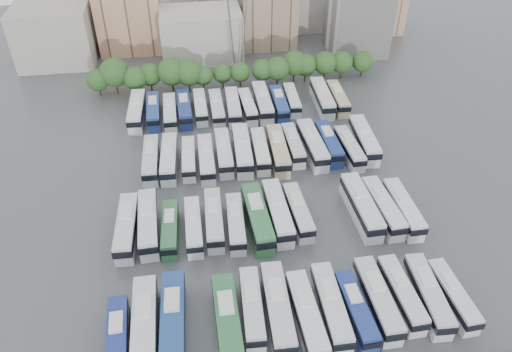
{
  "coord_description": "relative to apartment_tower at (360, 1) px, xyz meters",
  "views": [
    {
      "loc": [
        -10.27,
        -62.82,
        53.45
      ],
      "look_at": [
        -0.5,
        3.12,
        3.0
      ],
      "focal_mm": 35.0,
      "sensor_mm": 36.0,
      "label": 1
    }
  ],
  "objects": [
    {
      "name": "bus_r1_s11",
      "position": [
        -18.99,
        -63.96,
        -10.91
      ],
      "size": [
        3.25,
        13.65,
        4.27
      ],
      "rotation": [
        0.0,
        0.0,
        0.02
      ],
      "color": "silver",
      "rests_on": "ground"
    },
    {
      "name": "bus_r1_s12",
      "position": [
        -15.68,
        -64.56,
        -11.05
      ],
      "size": [
        3.37,
        12.77,
        3.97
      ],
      "rotation": [
        0.0,
        0.0,
        0.05
      ],
      "color": "silver",
      "rests_on": "ground"
    },
    {
      "name": "bus_r3_s0",
      "position": [
        -55.44,
        -27.8,
        -10.97
      ],
      "size": [
        3.39,
        13.3,
        4.14
      ],
      "rotation": [
        0.0,
        0.0,
        -0.04
      ],
      "color": "silver",
      "rests_on": "ground"
    },
    {
      "name": "tree_line",
      "position": [
        -35.82,
        -15.85,
        -8.77
      ],
      "size": [
        66.17,
        7.67,
        8.28
      ],
      "color": "black",
      "rests_on": "ground"
    },
    {
      "name": "bus_r0_s10",
      "position": [
        -22.64,
        -81.86,
        -11.08
      ],
      "size": [
        2.89,
        12.48,
        3.9
      ],
      "rotation": [
        0.0,
        0.0,
        0.01
      ],
      "color": "silver",
      "rests_on": "ground"
    },
    {
      "name": "bus_r3_s2",
      "position": [
        -48.65,
        -29.08,
        -11.18
      ],
      "size": [
        2.71,
        11.86,
        3.71
      ],
      "rotation": [
        0.0,
        0.0,
        0.01
      ],
      "color": "silver",
      "rests_on": "ground"
    },
    {
      "name": "bus_r1_s1",
      "position": [
        -52.26,
        -62.94,
        -11.0
      ],
      "size": [
        3.3,
        13.1,
        4.08
      ],
      "rotation": [
        0.0,
        0.0,
        0.04
      ],
      "color": "silver",
      "rests_on": "ground"
    },
    {
      "name": "bus_r3_s12",
      "position": [
        -16.07,
        -28.0,
        -10.91
      ],
      "size": [
        3.49,
        13.69,
        4.26
      ],
      "rotation": [
        0.0,
        0.0,
        -0.04
      ],
      "color": "silver",
      "rests_on": "ground"
    },
    {
      "name": "bus_r3_s5",
      "position": [
        -38.96,
        -28.8,
        -11.15
      ],
      "size": [
        2.65,
        12.01,
        3.77
      ],
      "rotation": [
        0.0,
        0.0,
        0.0
      ],
      "color": "silver",
      "rests_on": "ground"
    },
    {
      "name": "bus_r2_s8",
      "position": [
        -29.13,
        -46.35,
        -10.97
      ],
      "size": [
        3.36,
        13.27,
        4.13
      ],
      "rotation": [
        0.0,
        0.0,
        -0.04
      ],
      "color": "tan",
      "rests_on": "ground"
    },
    {
      "name": "bus_r3_s1",
      "position": [
        -52.05,
        -27.96,
        -11.16
      ],
      "size": [
        2.79,
        11.97,
        3.74
      ],
      "rotation": [
        0.0,
        0.0,
        0.02
      ],
      "color": "navy",
      "rests_on": "ground"
    },
    {
      "name": "bus_r0_s7",
      "position": [
        -32.29,
        -83.02,
        -11.07
      ],
      "size": [
        3.08,
        12.58,
        3.93
      ],
      "rotation": [
        0.0,
        0.0,
        0.03
      ],
      "color": "silver",
      "rests_on": "ground"
    },
    {
      "name": "bus_r0_s13",
      "position": [
        -12.6,
        -82.54,
        -11.32
      ],
      "size": [
        2.86,
        10.99,
        3.42
      ],
      "rotation": [
        0.0,
        0.0,
        0.05
      ],
      "color": "silver",
      "rests_on": "ground"
    },
    {
      "name": "apartment_tower",
      "position": [
        0.0,
        0.0,
        0.0
      ],
      "size": [
        14.0,
        14.0,
        26.0
      ],
      "primitive_type": "cube",
      "color": "silver",
      "rests_on": "ground"
    },
    {
      "name": "bus_r1_s2",
      "position": [
        -49.02,
        -64.38,
        -11.33
      ],
      "size": [
        2.79,
        10.91,
        3.4
      ],
      "rotation": [
        0.0,
        0.0,
        -0.04
      ],
      "color": "#2D693B",
      "rests_on": "ground"
    },
    {
      "name": "bus_r3_s6",
      "position": [
        -35.51,
        -28.89,
        -11.07
      ],
      "size": [
        3.13,
        12.62,
        3.93
      ],
      "rotation": [
        0.0,
        0.0,
        -0.03
      ],
      "color": "silver",
      "rests_on": "ground"
    },
    {
      "name": "bus_r2_s12",
      "position": [
        -15.89,
        -47.32,
        -11.2
      ],
      "size": [
        2.98,
        11.76,
        3.66
      ],
      "rotation": [
        0.0,
        0.0,
        0.04
      ],
      "color": "silver",
      "rests_on": "ground"
    },
    {
      "name": "bus_r1_s7",
      "position": [
        -32.34,
        -63.34,
        -10.98
      ],
      "size": [
        3.13,
        13.18,
        4.12
      ],
      "rotation": [
        0.0,
        0.0,
        0.02
      ],
      "color": "silver",
      "rests_on": "ground"
    },
    {
      "name": "bus_r2_s1",
      "position": [
        -52.2,
        -45.88,
        -11.1
      ],
      "size": [
        2.86,
        12.37,
        3.87
      ],
      "rotation": [
        0.0,
        0.0,
        -0.01
      ],
      "color": "silver",
      "rests_on": "ground"
    },
    {
      "name": "bus_r0_s5",
      "position": [
        -38.84,
        -80.7,
        -11.22
      ],
      "size": [
        3.06,
        11.63,
        3.62
      ],
      "rotation": [
        0.0,
        0.0,
        -0.05
      ],
      "color": "silver",
      "rests_on": "ground"
    },
    {
      "name": "bus_r2_s4",
      "position": [
        -42.38,
        -47.03,
        -11.11
      ],
      "size": [
        2.79,
        12.31,
        3.85
      ],
      "rotation": [
        0.0,
        0.0,
        -0.01
      ],
      "color": "silver",
      "rests_on": "ground"
    },
    {
      "name": "bus_r0_s0",
      "position": [
        -55.4,
        -83.14,
        -11.23
      ],
      "size": [
        3.04,
        11.62,
        3.61
      ],
      "rotation": [
        0.0,
        0.0,
        0.05
      ],
      "color": "navy",
      "rests_on": "ground"
    },
    {
      "name": "bus_r2_s7",
      "position": [
        -32.35,
        -45.75,
        -11.18
      ],
      "size": [
        3.01,
        11.88,
        3.7
      ],
      "rotation": [
        0.0,
        0.0,
        -0.04
      ],
      "color": "silver",
      "rests_on": "ground"
    },
    {
      "name": "bus_r2_s11",
      "position": [
        -19.25,
        -45.19,
        -11.13
      ],
      "size": [
        2.78,
        12.16,
        3.81
      ],
      "rotation": [
        0.0,
        0.0,
        0.01
      ],
      "color": "navy",
      "rests_on": "ground"
    },
    {
      "name": "bus_r0_s8",
      "position": [
        -28.92,
        -82.16,
        -11.07
      ],
      "size": [
        2.95,
        12.6,
        3.94
      ],
      "rotation": [
        0.0,
        0.0,
        -0.02
      ],
      "color": "silver",
      "rests_on": "ground"
    },
    {
      "name": "bus_r1_s8",
      "position": [
        -29.09,
        -63.42,
        -11.22
      ],
      "size": [
        2.99,
        11.63,
        3.62
      ],
      "rotation": [
        0.0,
        0.0,
        0.04
      ],
      "color": "silver",
      "rests_on": "ground"
    },
    {
      "name": "bus_r1_s4",
      "position": [
        -42.3,
        -63.36,
        -11.14
      ],
      "size": [
        3.0,
        12.13,
        3.78
      ],
      "rotation": [
        0.0,
        0.0,
        -0.03
      ],
      "color": "silver",
      "rests_on": "ground"
    },
    {
      "name": "bus_r3_s4",
      "position": [
        -42.31,
        -27.63,
        -11.23
      ],
      "size": [
        2.58,
        11.53,
        3.61
      ],
      "rotation": [
        0.0,
        0.0,
        0.01
      ],
      "color": "silver",
      "rests_on": "ground"
    },
    {
      "name": "bus_r2_s9",
      "position": [
        -25.96,
        -44.7,
        -11.22
      ],
      "size": [
        2.55,
        11.58,
        3.63
      ],
      "rotation": [
        0.0,
        0.0,
        0.0
      ],
      "color": "silver",
      "rests_on": "ground"
    },
    {
      "name": "bus_r3_s10",
      "position": [
        -22.57,
        -27.27,
        -11.29
      ],
      "size": [
        2.89,
        11.17,
        3.48
      ],
      "rotation": [
        0.0,
        0.0,
        -0.04
      ],
      "color": "silver",
      "rests_on": "ground"
    },
    {
      "name": "bus_r3_s3",
      "position": [
        -45.66,
        -28.1,
        -11.1
      ],
      "size": [
        2.97,
        12.36,
        3.86
      ],
      "rotation": [
        0.0,
        0.0,
        0.02
      ],
      "color": "navy",
      "rests_on": "ground"
    },
    {
      "name": "bus_r2_s3",
      "position": [
        -45.48,
        -46.13,
        -11.31
      ],
      "size": [
        2.72,
        11.02,
        3.44
      ],
      "rotation": [
        0.0,
        0.0,
        -0.03
      ],
      "color": "white",
      "rests_on": "ground"
    },
    {
      "name": "bus_r3_s13",
      "position": [
        -12.66,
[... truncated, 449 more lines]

